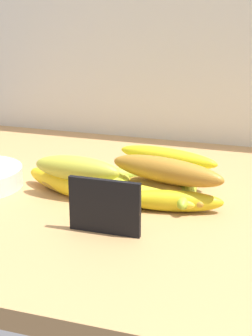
# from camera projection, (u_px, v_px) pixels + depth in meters

# --- Properties ---
(counter_top) EXTENTS (1.10, 0.76, 0.03)m
(counter_top) POSITION_uv_depth(u_px,v_px,m) (151.00, 206.00, 0.93)
(counter_top) COLOR #AF814F
(counter_top) RESTS_ON ground
(back_wall) EXTENTS (1.30, 0.02, 0.70)m
(back_wall) POSITION_uv_depth(u_px,v_px,m) (202.00, 2.00, 1.18)
(back_wall) COLOR beige
(back_wall) RESTS_ON ground
(chalkboard_sign) EXTENTS (0.11, 0.02, 0.08)m
(chalkboard_sign) POSITION_uv_depth(u_px,v_px,m) (105.00, 209.00, 0.78)
(chalkboard_sign) COLOR black
(chalkboard_sign) RESTS_ON counter_top
(banana_0) EXTENTS (0.20, 0.12, 0.04)m
(banana_0) POSITION_uv_depth(u_px,v_px,m) (68.00, 183.00, 0.94)
(banana_0) COLOR yellow
(banana_0) RESTS_ON counter_top
(banana_1) EXTENTS (0.17, 0.07, 0.04)m
(banana_1) POSITION_uv_depth(u_px,v_px,m) (172.00, 201.00, 0.87)
(banana_1) COLOR gold
(banana_1) RESTS_ON counter_top
(banana_2) EXTENTS (0.14, 0.18, 0.04)m
(banana_2) POSITION_uv_depth(u_px,v_px,m) (119.00, 186.00, 0.93)
(banana_2) COLOR #B5C224
(banana_2) RESTS_ON counter_top
(banana_3) EXTENTS (0.17, 0.11, 0.04)m
(banana_3) POSITION_uv_depth(u_px,v_px,m) (164.00, 192.00, 0.91)
(banana_3) COLOR #B68329
(banana_3) RESTS_ON counter_top
(banana_4) EXTENTS (0.15, 0.11, 0.04)m
(banana_4) POSITION_uv_depth(u_px,v_px,m) (167.00, 174.00, 0.99)
(banana_4) COLOR yellow
(banana_4) RESTS_ON counter_top
(banana_5) EXTENTS (0.20, 0.07, 0.03)m
(banana_5) POSITION_uv_depth(u_px,v_px,m) (139.00, 195.00, 0.89)
(banana_5) COLOR yellow
(banana_5) RESTS_ON counter_top
(banana_6) EXTENTS (0.18, 0.11, 0.03)m
(banana_6) POSITION_uv_depth(u_px,v_px,m) (121.00, 176.00, 0.99)
(banana_6) COLOR #97B636
(banana_6) RESTS_ON counter_top
(banana_7) EXTENTS (0.04, 0.17, 0.04)m
(banana_7) POSITION_uv_depth(u_px,v_px,m) (112.00, 194.00, 0.90)
(banana_7) COLOR gold
(banana_7) RESTS_ON counter_top
(banana_8) EXTENTS (0.06, 0.19, 0.04)m
(banana_8) POSITION_uv_depth(u_px,v_px,m) (186.00, 187.00, 0.92)
(banana_8) COLOR #96B129
(banana_8) RESTS_ON counter_top
(banana_9) EXTENTS (0.19, 0.07, 0.03)m
(banana_9) POSITION_uv_depth(u_px,v_px,m) (84.00, 190.00, 0.92)
(banana_9) COLOR #A87F20
(banana_9) RESTS_ON counter_top
(banana_10) EXTENTS (0.21, 0.09, 0.04)m
(banana_10) POSITION_uv_depth(u_px,v_px,m) (166.00, 170.00, 0.89)
(banana_10) COLOR #AA7223
(banana_10) RESTS_ON banana_3
(banana_11) EXTENTS (0.16, 0.05, 0.04)m
(banana_11) POSITION_uv_depth(u_px,v_px,m) (77.00, 168.00, 0.91)
(banana_11) COLOR gold
(banana_11) RESTS_ON banana_9
(banana_12) EXTENTS (0.20, 0.07, 0.03)m
(banana_12) POSITION_uv_depth(u_px,v_px,m) (167.00, 157.00, 0.98)
(banana_12) COLOR yellow
(banana_12) RESTS_ON banana_4
(banana_13) EXTENTS (0.16, 0.06, 0.04)m
(banana_13) POSITION_uv_depth(u_px,v_px,m) (170.00, 171.00, 0.89)
(banana_13) COLOR yellow
(banana_13) RESTS_ON banana_3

